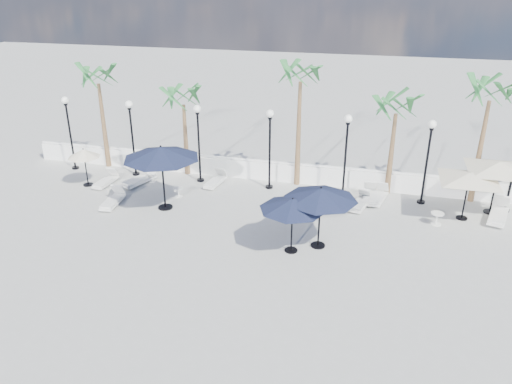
% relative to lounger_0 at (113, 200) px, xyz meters
% --- Properties ---
extents(ground, '(100.00, 100.00, 0.00)m').
position_rel_lounger_0_xyz_m(ground, '(6.34, -2.93, -0.22)').
color(ground, '#999994').
rests_on(ground, ground).
extents(balustrade, '(26.00, 0.30, 1.01)m').
position_rel_lounger_0_xyz_m(balustrade, '(6.34, 4.57, 0.25)').
color(balustrade, white).
rests_on(balustrade, ground).
extents(lamppost_0, '(0.36, 0.36, 3.84)m').
position_rel_lounger_0_xyz_m(lamppost_0, '(-4.16, 3.57, 2.27)').
color(lamppost_0, black).
rests_on(lamppost_0, ground).
extents(lamppost_1, '(0.36, 0.36, 3.84)m').
position_rel_lounger_0_xyz_m(lamppost_1, '(-0.66, 3.57, 2.27)').
color(lamppost_1, black).
rests_on(lamppost_1, ground).
extents(lamppost_2, '(0.36, 0.36, 3.84)m').
position_rel_lounger_0_xyz_m(lamppost_2, '(2.84, 3.57, 2.27)').
color(lamppost_2, black).
rests_on(lamppost_2, ground).
extents(lamppost_3, '(0.36, 0.36, 3.84)m').
position_rel_lounger_0_xyz_m(lamppost_3, '(6.34, 3.57, 2.27)').
color(lamppost_3, black).
rests_on(lamppost_3, ground).
extents(lamppost_4, '(0.36, 0.36, 3.84)m').
position_rel_lounger_0_xyz_m(lamppost_4, '(9.84, 3.57, 2.27)').
color(lamppost_4, black).
rests_on(lamppost_4, ground).
extents(lamppost_5, '(0.36, 0.36, 3.84)m').
position_rel_lounger_0_xyz_m(lamppost_5, '(13.34, 3.57, 2.27)').
color(lamppost_5, black).
rests_on(lamppost_5, ground).
extents(palm_0, '(2.60, 2.60, 5.50)m').
position_rel_lounger_0_xyz_m(palm_0, '(-2.66, 4.37, 4.31)').
color(palm_0, brown).
rests_on(palm_0, ground).
extents(palm_1, '(2.60, 2.60, 4.70)m').
position_rel_lounger_0_xyz_m(palm_1, '(1.84, 4.37, 3.53)').
color(palm_1, brown).
rests_on(palm_1, ground).
extents(palm_2, '(2.60, 2.60, 6.10)m').
position_rel_lounger_0_xyz_m(palm_2, '(7.54, 4.37, 4.89)').
color(palm_2, brown).
rests_on(palm_2, ground).
extents(palm_3, '(2.60, 2.60, 4.90)m').
position_rel_lounger_0_xyz_m(palm_3, '(11.84, 4.37, 3.73)').
color(palm_3, brown).
rests_on(palm_3, ground).
extents(palm_4, '(2.60, 2.60, 5.70)m').
position_rel_lounger_0_xyz_m(palm_4, '(15.54, 4.37, 4.51)').
color(palm_4, brown).
rests_on(palm_4, ground).
extents(lounger_0, '(0.74, 1.81, 0.66)m').
position_rel_lounger_0_xyz_m(lounger_0, '(0.00, 0.00, 0.00)').
color(lounger_0, silver).
rests_on(lounger_0, ground).
extents(lounger_1, '(0.61, 1.67, 0.62)m').
position_rel_lounger_0_xyz_m(lounger_1, '(-1.47, 1.99, -0.01)').
color(lounger_1, silver).
rests_on(lounger_1, ground).
extents(lounger_2, '(0.75, 1.70, 0.62)m').
position_rel_lounger_0_xyz_m(lounger_2, '(3.72, 3.29, -0.01)').
color(lounger_2, silver).
rests_on(lounger_2, ground).
extents(lounger_3, '(1.19, 1.96, 0.70)m').
position_rel_lounger_0_xyz_m(lounger_3, '(0.06, 2.52, 0.01)').
color(lounger_3, silver).
rests_on(lounger_3, ground).
extents(lounger_4, '(0.59, 1.73, 0.65)m').
position_rel_lounger_0_xyz_m(lounger_4, '(11.06, 3.27, -0.00)').
color(lounger_4, silver).
rests_on(lounger_4, ground).
extents(lounger_5, '(0.89, 1.74, 0.62)m').
position_rel_lounger_0_xyz_m(lounger_5, '(10.70, 2.43, -0.01)').
color(lounger_5, silver).
rests_on(lounger_5, ground).
extents(lounger_6, '(1.18, 2.12, 0.76)m').
position_rel_lounger_0_xyz_m(lounger_6, '(16.39, 2.65, 0.03)').
color(lounger_6, silver).
rests_on(lounger_6, ground).
extents(lounger_7, '(0.92, 1.80, 0.64)m').
position_rel_lounger_0_xyz_m(lounger_7, '(11.46, 3.29, -0.00)').
color(lounger_7, silver).
rests_on(lounger_7, ground).
extents(side_table_0, '(0.47, 0.47, 0.46)m').
position_rel_lounger_0_xyz_m(side_table_0, '(0.53, 2.94, 0.05)').
color(side_table_0, silver).
rests_on(side_table_0, ground).
extents(side_table_1, '(0.47, 0.47, 0.45)m').
position_rel_lounger_0_xyz_m(side_table_1, '(2.51, 1.52, 0.05)').
color(side_table_1, silver).
rests_on(side_table_1, ground).
extents(side_table_2, '(0.53, 0.53, 0.52)m').
position_rel_lounger_0_xyz_m(side_table_2, '(13.84, 1.54, 0.09)').
color(side_table_2, silver).
rests_on(side_table_2, ground).
extents(parasol_navy_left, '(3.29, 3.29, 2.90)m').
position_rel_lounger_0_xyz_m(parasol_navy_left, '(2.40, 0.27, 2.34)').
color(parasol_navy_left, black).
rests_on(parasol_navy_left, ground).
extents(parasol_navy_mid, '(2.44, 2.44, 2.19)m').
position_rel_lounger_0_xyz_m(parasol_navy_mid, '(8.44, -2.02, 1.70)').
color(parasol_navy_mid, black).
rests_on(parasol_navy_mid, ground).
extents(parasol_navy_right, '(2.74, 2.74, 2.45)m').
position_rel_lounger_0_xyz_m(parasol_navy_right, '(9.36, -1.41, 1.93)').
color(parasol_navy_right, black).
rests_on(parasol_navy_right, ground).
extents(parasol_cream_sq_a, '(4.55, 4.55, 2.24)m').
position_rel_lounger_0_xyz_m(parasol_cream_sq_a, '(14.94, 2.36, 1.85)').
color(parasol_cream_sq_a, black).
rests_on(parasol_cream_sq_a, ground).
extents(parasol_cream_sq_b, '(5.03, 5.03, 2.52)m').
position_rel_lounger_0_xyz_m(parasol_cream_sq_b, '(16.18, 3.27, 2.11)').
color(parasol_cream_sq_b, black).
rests_on(parasol_cream_sq_b, ground).
extents(parasol_cream_small, '(1.54, 1.54, 1.89)m').
position_rel_lounger_0_xyz_m(parasol_cream_small, '(-2.29, 1.74, 1.40)').
color(parasol_cream_small, black).
rests_on(parasol_cream_small, ground).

